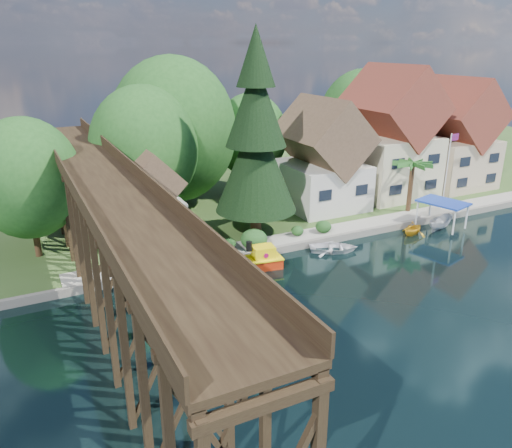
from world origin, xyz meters
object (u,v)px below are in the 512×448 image
object	(u,v)px
house_center	(389,141)
palm_tree	(413,165)
house_left	(321,162)
boat_yellow	(413,227)
shed	(150,202)
boat_white_a	(334,247)
conifer	(256,139)
flagpole	(449,163)
house_right	(453,141)
trestle_bridge	(109,230)
boat_canopy	(441,217)
tugboat	(261,259)

from	to	relation	value
house_center	palm_tree	xyz separation A→B (m)	(-2.06, -5.95, -1.25)
house_left	boat_yellow	bearing A→B (deg)	-68.93
house_left	shed	world-z (taller)	house_left
palm_tree	boat_white_a	bearing A→B (deg)	-160.50
conifer	flagpole	world-z (taller)	conifer
house_center	house_right	size ratio (longest dim) A/B	1.12
trestle_bridge	house_left	xyz separation A→B (m)	(23.00, 10.83, -0.21)
boat_white_a	trestle_bridge	bearing A→B (deg)	119.97
trestle_bridge	boat_canopy	distance (m)	30.33
shed	tugboat	distance (m)	10.87
boat_canopy	boat_yellow	size ratio (longest dim) A/B	1.79
conifer	palm_tree	distance (m)	16.72
trestle_bridge	conifer	size ratio (longest dim) A/B	2.55
trestle_bridge	boat_white_a	size ratio (longest dim) A/B	11.01
boat_white_a	boat_yellow	distance (m)	8.64
conifer	boat_white_a	distance (m)	11.08
tugboat	boat_canopy	world-z (taller)	boat_canopy
palm_tree	flagpole	world-z (taller)	flagpole
house_left	house_right	xyz separation A→B (m)	(18.00, 0.00, 0.64)
trestle_bridge	boat_white_a	world-z (taller)	trestle_bridge
conifer	boat_yellow	bearing A→B (deg)	-23.64
boat_canopy	conifer	bearing A→B (deg)	160.62
house_right	flagpole	size ratio (longest dim) A/B	1.62
trestle_bridge	boat_canopy	bearing A→B (deg)	2.18
trestle_bridge	boat_canopy	size ratio (longest dim) A/B	9.20
flagpole	boat_white_a	bearing A→B (deg)	-168.40
house_center	conifer	world-z (taller)	conifer
house_center	trestle_bridge	bearing A→B (deg)	-160.51
flagpole	tugboat	distance (m)	23.09
shed	boat_yellow	world-z (taller)	shed
flagpole	shed	bearing A→B (deg)	170.16
flagpole	palm_tree	bearing A→B (deg)	164.66
shed	palm_tree	bearing A→B (deg)	-9.01
shed	boat_white_a	world-z (taller)	shed
boat_canopy	house_right	bearing A→B (deg)	41.40
house_left	shed	size ratio (longest dim) A/B	1.40
conifer	boat_yellow	size ratio (longest dim) A/B	6.46
conifer	boat_canopy	bearing A→B (deg)	-19.38
conifer	boat_yellow	world-z (taller)	conifer
boat_white_a	house_right	bearing A→B (deg)	-40.92
house_right	flagpole	distance (m)	9.83
house_center	house_left	bearing A→B (deg)	-176.82
boat_canopy	house_center	bearing A→B (deg)	78.97
trestle_bridge	flagpole	world-z (taller)	trestle_bridge
house_left	palm_tree	xyz separation A→B (m)	(6.94, -5.45, 0.03)
house_center	shed	distance (m)	27.20
trestle_bridge	boat_white_a	distance (m)	18.78
trestle_bridge	boat_yellow	world-z (taller)	trestle_bridge
trestle_bridge	palm_tree	size ratio (longest dim) A/B	8.26
house_right	conifer	world-z (taller)	conifer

